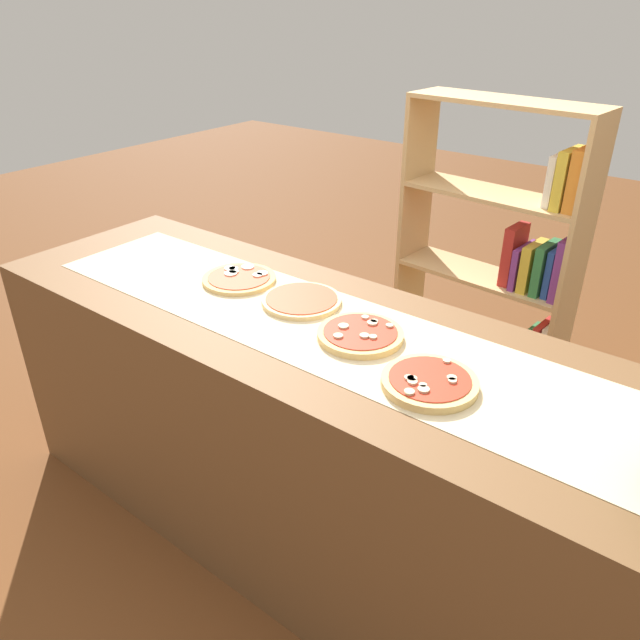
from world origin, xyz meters
TOP-DOWN VIEW (x-y plane):
  - ground_plane at (0.00, 0.00)m, footprint 12.00×12.00m
  - counter at (0.00, 0.00)m, footprint 2.49×0.74m
  - parchment_paper at (0.00, 0.00)m, footprint 2.10×0.45m
  - pizza_mozzarella_0 at (-0.43, 0.08)m, footprint 0.26×0.26m
  - pizza_plain_1 at (-0.14, 0.08)m, footprint 0.26×0.26m
  - pizza_mushroom_2 at (0.14, 0.01)m, footprint 0.26×0.26m
  - pizza_mushroom_3 at (0.43, -0.09)m, footprint 0.25×0.25m
  - bookshelf at (0.19, 1.04)m, footprint 0.78×0.29m

SIDE VIEW (x-z plane):
  - ground_plane at x=0.00m, z-range 0.00..0.00m
  - counter at x=0.00m, z-range 0.00..0.91m
  - bookshelf at x=0.19m, z-range -0.05..1.41m
  - parchment_paper at x=0.00m, z-range 0.91..0.91m
  - pizza_plain_1 at x=-0.14m, z-range 0.91..0.93m
  - pizza_mozzarella_0 at x=-0.43m, z-range 0.91..0.93m
  - pizza_mushroom_2 at x=0.14m, z-range 0.91..0.94m
  - pizza_mushroom_3 at x=0.43m, z-range 0.91..0.94m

